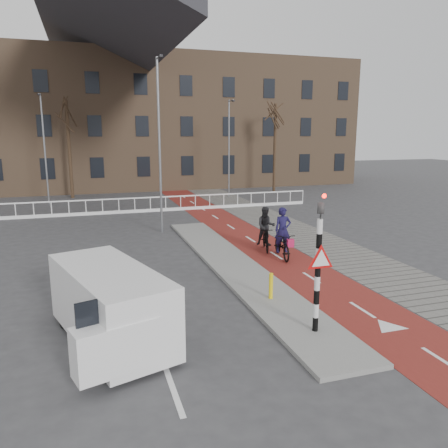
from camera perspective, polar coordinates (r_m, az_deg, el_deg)
name	(u,v)px	position (r m, az deg, el deg)	size (l,w,h in m)	color
ground	(300,303)	(13.53, 9.83, -10.18)	(120.00, 120.00, 0.00)	#38383A
bike_lane	(237,231)	(22.90, 1.69, -0.87)	(2.50, 60.00, 0.01)	maroon
sidewalk	(285,227)	(23.96, 8.02, -0.42)	(3.00, 60.00, 0.01)	slate
curb_island	(234,266)	(16.71, 1.36, -5.49)	(1.80, 16.00, 0.12)	gray
traffic_signal	(319,260)	(10.93, 12.26, -4.59)	(0.80, 0.80, 3.68)	black
bollard	(271,286)	(13.33, 6.15, -8.04)	(0.12, 0.12, 0.79)	yellow
cyclist_near	(283,241)	(17.96, 7.65, -2.22)	(1.03, 2.10, 2.08)	black
cyclist_far	(266,233)	(18.95, 5.48, -1.13)	(0.97, 1.85, 1.92)	black
van	(110,304)	(11.08, -14.65, -10.04)	(2.92, 4.61, 1.84)	white
railing	(103,210)	(28.49, -15.56, 1.82)	(28.00, 0.10, 0.99)	silver
townhouse_row	(113,102)	(43.27, -14.24, 15.13)	(46.00, 10.00, 15.90)	#7F6047
tree_mid	(69,150)	(36.25, -19.54, 9.08)	(0.26, 0.26, 7.46)	black
tree_right	(275,149)	(38.03, 6.65, 9.74)	(0.24, 0.24, 7.44)	black
streetlight_near	(160,148)	(22.19, -8.42, 9.80)	(0.12, 0.12, 8.60)	slate
streetlight_left	(45,150)	(33.63, -22.36, 8.91)	(0.12, 0.12, 7.69)	slate
streetlight_right	(229,149)	(34.86, 0.65, 9.73)	(0.12, 0.12, 7.54)	slate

